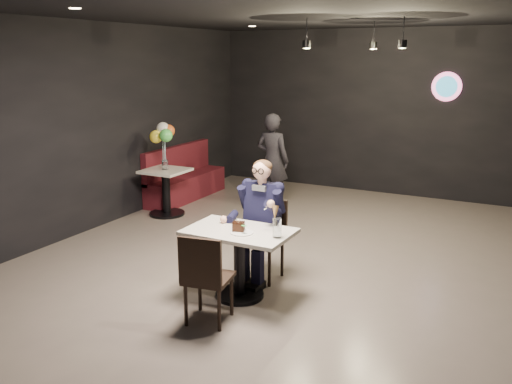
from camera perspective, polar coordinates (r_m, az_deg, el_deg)
The scene contains 17 objects.
floor at distance 6.38m, azimuth 4.70°, elevation -9.10°, with size 9.00×9.00×0.00m, color #70645E.
wall_sign at distance 10.01m, azimuth 19.43°, elevation 10.42°, with size 0.50×0.06×0.50m, color pink, non-canonical shape.
pendant_lights at distance 7.76m, azimuth 11.11°, elevation 16.60°, with size 1.40×1.20×0.36m, color black.
main_table at distance 5.79m, azimuth -1.76°, elevation -7.54°, with size 1.10×0.70×0.75m, color silver.
chair_far at distance 6.21m, azimuth 0.70°, elevation -5.15°, with size 0.42×0.46×0.92m, color black.
chair_near at distance 5.27m, azimuth -5.01°, elevation -8.83°, with size 0.42×0.46×0.92m, color black.
seated_man at distance 6.13m, azimuth 0.71°, elevation -2.86°, with size 0.60×0.80×1.44m, color black.
dessert_plate at distance 5.55m, azimuth -1.49°, elevation -4.31°, with size 0.24×0.24×0.01m, color white.
cake_slice at distance 5.59m, azimuth -1.84°, elevation -3.68°, with size 0.12×0.10×0.08m, color black.
mint_leaf at distance 5.49m, azimuth -1.27°, elevation -3.57°, with size 0.06×0.04×0.01m, color green.
sundae_glass at distance 5.41m, azimuth 2.24°, elevation -3.79°, with size 0.09×0.09×0.20m, color silver.
wafer_cone at distance 5.38m, azimuth 2.03°, elevation -2.20°, with size 0.07×0.07×0.14m, color tan.
booth_bench at distance 9.79m, azimuth -7.39°, elevation 2.01°, with size 0.48×1.90×0.95m, color #450E15.
side_table at distance 8.84m, azimuth -9.44°, elevation 0.20°, with size 0.66×0.66×0.82m, color silver.
balloon_vase at distance 8.75m, azimuth -9.55°, elevation 2.84°, with size 0.10×0.10×0.15m, color silver.
balloon_bunch at distance 8.69m, azimuth -9.65°, elevation 5.31°, with size 0.37×0.37×0.62m, color yellow.
passerby at distance 9.15m, azimuth 1.75°, elevation 3.33°, with size 0.58×0.38×1.60m, color black.
Camera 1 is at (2.22, -5.43, 2.51)m, focal length 38.00 mm.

